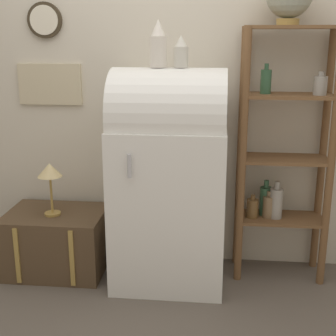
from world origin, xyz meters
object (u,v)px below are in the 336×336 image
(vase_center, at_px, (181,53))
(vase_left, at_px, (158,45))
(desk_lamp, at_px, (50,174))
(suitcase_trunk, at_px, (57,241))
(refrigerator, at_px, (169,175))

(vase_center, bearing_deg, vase_left, -178.80)
(desk_lamp, bearing_deg, suitcase_trunk, 86.79)
(vase_left, relative_size, vase_center, 1.50)
(vase_left, distance_m, desk_lamp, 1.11)
(suitcase_trunk, height_order, vase_center, vase_center)
(refrigerator, distance_m, desk_lamp, 0.80)
(refrigerator, relative_size, vase_center, 7.50)
(vase_left, distance_m, vase_center, 0.15)
(suitcase_trunk, xyz_separation_m, vase_center, (0.87, -0.02, 1.30))
(suitcase_trunk, relative_size, vase_left, 2.36)
(refrigerator, xyz_separation_m, vase_left, (-0.07, 0.00, 0.82))
(suitcase_trunk, relative_size, desk_lamp, 1.85)
(vase_left, height_order, vase_center, vase_left)
(suitcase_trunk, bearing_deg, desk_lamp, -93.21)
(desk_lamp, bearing_deg, vase_center, 1.32)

